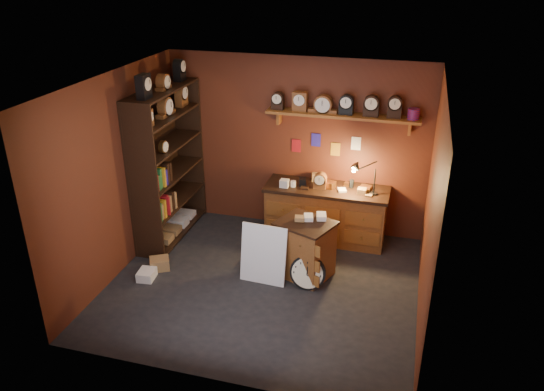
{
  "coord_description": "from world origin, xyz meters",
  "views": [
    {
      "loc": [
        1.7,
        -5.68,
        4.05
      ],
      "look_at": [
        0.02,
        0.35,
        1.16
      ],
      "focal_mm": 35.0,
      "sensor_mm": 36.0,
      "label": 1
    }
  ],
  "objects": [
    {
      "name": "workbench",
      "position": [
        0.56,
        1.47,
        0.47
      ],
      "size": [
        1.84,
        0.66,
        1.36
      ],
      "color": "brown",
      "rests_on": "ground"
    },
    {
      "name": "floor_box_c",
      "position": [
        -0.14,
        0.51,
        0.1
      ],
      "size": [
        0.27,
        0.23,
        0.2
      ],
      "primitive_type": "cube",
      "rotation": [
        0.0,
        0.0,
        -0.07
      ],
      "color": "olive",
      "rests_on": "ground"
    },
    {
      "name": "shelving_unit",
      "position": [
        -1.79,
        0.98,
        1.25
      ],
      "size": [
        0.47,
        1.6,
        2.58
      ],
      "color": "black",
      "rests_on": "ground"
    },
    {
      "name": "low_cabinet",
      "position": [
        0.47,
        0.39,
        0.43
      ],
      "size": [
        0.87,
        0.81,
        0.89
      ],
      "rotation": [
        0.0,
        0.0,
        -0.38
      ],
      "color": "brown",
      "rests_on": "ground"
    },
    {
      "name": "white_panel",
      "position": [
        -0.03,
        0.1,
        0.0
      ],
      "size": [
        0.63,
        0.21,
        0.82
      ],
      "primitive_type": "cube",
      "rotation": [
        -0.17,
        0.0,
        -0.06
      ],
      "color": "silver",
      "rests_on": "ground"
    },
    {
      "name": "floor",
      "position": [
        0.0,
        0.0,
        0.0
      ],
      "size": [
        4.0,
        4.0,
        0.0
      ],
      "primitive_type": "plane",
      "color": "black",
      "rests_on": "ground"
    },
    {
      "name": "floor_box_b",
      "position": [
        -1.56,
        -0.29,
        0.06
      ],
      "size": [
        0.24,
        0.28,
        0.13
      ],
      "primitive_type": "cube",
      "rotation": [
        0.0,
        0.0,
        0.11
      ],
      "color": "white",
      "rests_on": "ground"
    },
    {
      "name": "mini_fridge",
      "position": [
        0.31,
        1.39,
        0.23
      ],
      "size": [
        0.53,
        0.55,
        0.45
      ],
      "rotation": [
        0.0,
        0.0,
        0.26
      ],
      "color": "silver",
      "rests_on": "ground"
    },
    {
      "name": "floor_box_a",
      "position": [
        -1.51,
        -0.02,
        0.08
      ],
      "size": [
        0.34,
        0.32,
        0.16
      ],
      "primitive_type": "cube",
      "rotation": [
        0.0,
        0.0,
        0.51
      ],
      "color": "olive",
      "rests_on": "ground"
    },
    {
      "name": "big_round_clock",
      "position": [
        0.58,
        0.08,
        0.23
      ],
      "size": [
        0.47,
        0.16,
        0.48
      ],
      "color": "black",
      "rests_on": "ground"
    },
    {
      "name": "room_shell",
      "position": [
        0.04,
        0.11,
        1.72
      ],
      "size": [
        4.02,
        3.62,
        2.71
      ],
      "color": "#5D2816",
      "rests_on": "ground"
    }
  ]
}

